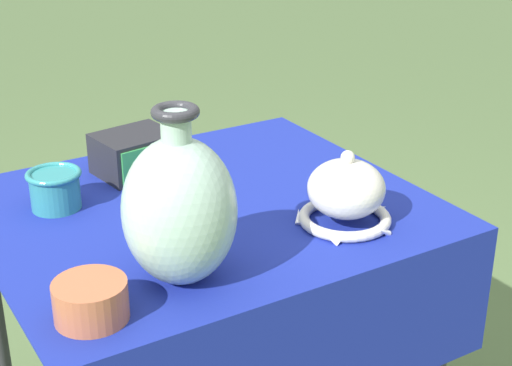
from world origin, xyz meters
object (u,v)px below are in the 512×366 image
Objects in this scene: cup_wide_teal at (55,188)px; vase_dome_bell at (346,195)px; vase_tall_bulbous at (179,209)px; pot_squat_terracotta at (91,301)px; mosaic_tile_box at (135,154)px.

vase_dome_bell is at bearing -38.05° from cup_wide_teal.
vase_dome_bell is at bearing 4.24° from vase_tall_bulbous.
vase_tall_bulbous is 0.38m from vase_dome_bell.
vase_dome_bell is 1.66× the size of pot_squat_terracotta.
cup_wide_teal is at bearing 141.95° from vase_dome_bell.
vase_dome_bell is at bearing -69.28° from mosaic_tile_box.
cup_wide_teal is (-0.47, 0.37, -0.02)m from vase_dome_bell.
vase_tall_bulbous is at bearing -112.27° from mosaic_tile_box.
cup_wide_teal is (0.08, 0.43, 0.01)m from pot_squat_terracotta.
vase_tall_bulbous reaches higher than pot_squat_terracotta.
vase_dome_bell reaches higher than pot_squat_terracotta.
vase_tall_bulbous reaches higher than mosaic_tile_box.
mosaic_tile_box is 1.63× the size of cup_wide_teal.
mosaic_tile_box is at bearing 22.38° from cup_wide_teal.
pot_squat_terracotta is at bearing -173.38° from vase_dome_bell.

